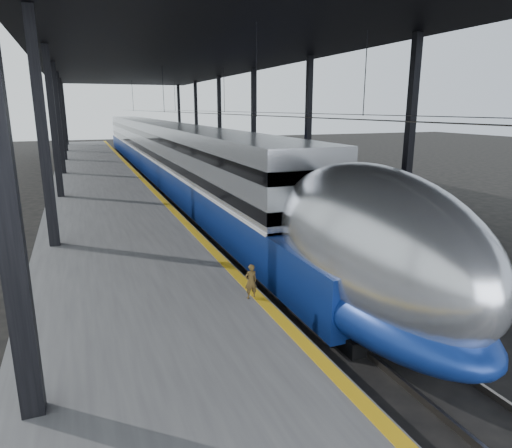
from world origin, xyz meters
TOP-DOWN VIEW (x-y plane):
  - ground at (0.00, 0.00)m, footprint 160.00×160.00m
  - platform at (-3.50, 20.00)m, footprint 6.00×80.00m
  - yellow_strip at (-0.70, 20.00)m, footprint 0.30×80.00m
  - rails at (4.50, 20.00)m, footprint 6.52×80.00m
  - canopy at (1.90, 20.00)m, footprint 18.00×75.00m
  - tgv_train at (2.00, 24.61)m, footprint 3.22×65.20m
  - second_train at (7.00, 36.63)m, footprint 2.74×56.05m
  - child at (-0.90, -2.01)m, footprint 0.34×0.23m

SIDE VIEW (x-z plane):
  - ground at x=0.00m, z-range 0.00..0.00m
  - rails at x=4.50m, z-range 0.00..0.16m
  - platform at x=-3.50m, z-range 0.00..1.00m
  - yellow_strip at x=-0.70m, z-range 1.00..1.01m
  - child at x=-0.90m, z-range 1.00..1.92m
  - second_train at x=7.00m, z-range 0.02..3.80m
  - tgv_train at x=2.00m, z-range -0.15..4.46m
  - canopy at x=1.90m, z-range 4.38..13.85m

